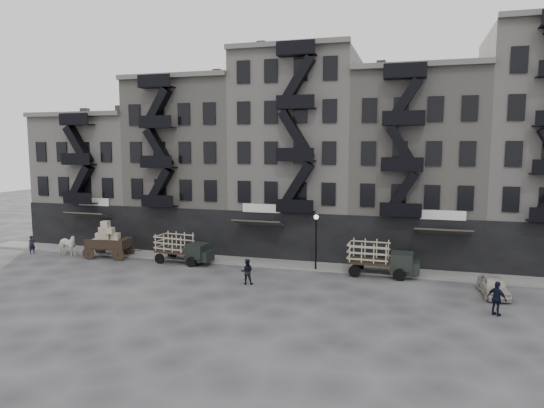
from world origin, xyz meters
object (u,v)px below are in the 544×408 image
(stake_truck_east, at_px, (381,256))
(policeman, at_px, (497,299))
(wagon, at_px, (107,237))
(pedestrian_west, at_px, (32,245))
(horse, at_px, (66,245))
(car_east, at_px, (494,286))
(stake_truck_west, at_px, (183,247))
(pedestrian_mid, at_px, (247,272))

(stake_truck_east, height_order, policeman, stake_truck_east)
(wagon, relative_size, policeman, 2.00)
(pedestrian_west, bearing_deg, horse, -59.69)
(pedestrian_west, relative_size, policeman, 0.82)
(horse, xyz_separation_m, policeman, (33.00, -5.70, 0.05))
(stake_truck_east, height_order, car_east, stake_truck_east)
(stake_truck_west, bearing_deg, car_east, 0.42)
(car_east, relative_size, policeman, 1.90)
(wagon, bearing_deg, stake_truck_west, -5.59)
(car_east, bearing_deg, pedestrian_west, 172.74)
(stake_truck_west, bearing_deg, stake_truck_east, 8.09)
(wagon, height_order, car_east, wagon)
(wagon, relative_size, stake_truck_west, 0.80)
(horse, xyz_separation_m, pedestrian_west, (-3.38, -0.25, -0.13))
(policeman, bearing_deg, pedestrian_mid, 33.11)
(stake_truck_west, distance_m, pedestrian_mid, 8.09)
(wagon, xyz_separation_m, pedestrian_west, (-7.26, -0.55, -0.98))
(horse, height_order, car_east, horse)
(stake_truck_west, relative_size, car_east, 1.32)
(stake_truck_west, bearing_deg, pedestrian_mid, -25.08)
(stake_truck_east, bearing_deg, horse, -176.06)
(stake_truck_east, bearing_deg, car_east, -19.52)
(wagon, relative_size, stake_truck_east, 0.77)
(wagon, xyz_separation_m, stake_truck_east, (22.39, 0.64, -0.35))
(wagon, bearing_deg, pedestrian_west, 177.85)
(stake_truck_east, bearing_deg, wagon, -176.47)
(pedestrian_mid, distance_m, policeman, 15.44)
(car_east, relative_size, pedestrian_mid, 2.11)
(horse, bearing_deg, pedestrian_mid, -97.67)
(horse, distance_m, wagon, 3.99)
(stake_truck_west, height_order, policeman, stake_truck_west)
(car_east, xyz_separation_m, pedestrian_mid, (-15.71, -1.92, 0.24))
(horse, distance_m, car_east, 33.45)
(stake_truck_west, bearing_deg, horse, -171.69)
(pedestrian_west, bearing_deg, stake_truck_east, -61.66)
(wagon, bearing_deg, policeman, -18.13)
(stake_truck_west, height_order, pedestrian_mid, stake_truck_west)
(wagon, bearing_deg, pedestrian_mid, -22.95)
(pedestrian_mid, bearing_deg, wagon, -31.19)
(horse, distance_m, policeman, 33.49)
(car_east, height_order, policeman, policeman)
(horse, height_order, wagon, wagon)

